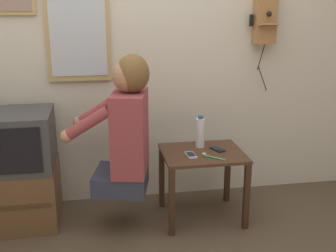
{
  "coord_description": "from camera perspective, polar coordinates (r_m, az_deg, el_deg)",
  "views": [
    {
      "loc": [
        -0.32,
        -2.27,
        1.58
      ],
      "look_at": [
        0.16,
        0.49,
        0.75
      ],
      "focal_mm": 45.0,
      "sensor_mm": 36.0,
      "label": 1
    }
  ],
  "objects": [
    {
      "name": "wall_back",
      "position": [
        3.31,
        -4.28,
        11.17
      ],
      "size": [
        6.8,
        0.05,
        2.55
      ],
      "color": "beige",
      "rests_on": "ground_plane"
    },
    {
      "name": "side_table",
      "position": [
        3.13,
        4.68,
        -5.21
      ],
      "size": [
        0.59,
        0.49,
        0.52
      ],
      "color": "#422819",
      "rests_on": "ground_plane"
    },
    {
      "name": "person",
      "position": [
        2.87,
        -5.7,
        -0.17
      ],
      "size": [
        0.62,
        0.5,
        0.95
      ],
      "rotation": [
        0.0,
        0.0,
        1.35
      ],
      "color": "#2D3347",
      "rests_on": "ground_plane"
    },
    {
      "name": "tv_stand",
      "position": [
        3.31,
        -20.02,
        -8.77
      ],
      "size": [
        0.62,
        0.5,
        0.44
      ],
      "color": "brown",
      "rests_on": "ground_plane"
    },
    {
      "name": "television",
      "position": [
        3.15,
        -20.6,
        -1.84
      ],
      "size": [
        0.59,
        0.49,
        0.4
      ],
      "color": "#38383A",
      "rests_on": "tv_stand"
    },
    {
      "name": "wall_phone_antique",
      "position": [
        3.46,
        13.0,
        14.25
      ],
      "size": [
        0.21,
        0.19,
        0.82
      ],
      "color": "#9E6B3D"
    },
    {
      "name": "wall_mirror",
      "position": [
        3.24,
        -12.14,
        12.91
      ],
      "size": [
        0.47,
        0.04,
        0.79
      ],
      "color": "tan"
    },
    {
      "name": "cell_phone_held",
      "position": [
        3.01,
        3.11,
        -3.93
      ],
      "size": [
        0.07,
        0.13,
        0.01
      ],
      "rotation": [
        0.0,
        0.0,
        0.06
      ],
      "color": "silver",
      "rests_on": "side_table"
    },
    {
      "name": "cell_phone_spare",
      "position": [
        3.14,
        6.7,
        -3.13
      ],
      "size": [
        0.1,
        0.14,
        0.01
      ],
      "rotation": [
        0.0,
        0.0,
        0.41
      ],
      "color": "black",
      "rests_on": "side_table"
    },
    {
      "name": "water_bottle",
      "position": [
        3.16,
        4.38,
        -0.88
      ],
      "size": [
        0.07,
        0.07,
        0.24
      ],
      "color": "silver",
      "rests_on": "side_table"
    },
    {
      "name": "toothbrush",
      "position": [
        2.98,
        5.98,
        -4.17
      ],
      "size": [
        0.14,
        0.13,
        0.02
      ],
      "rotation": [
        0.0,
        0.0,
        0.82
      ],
      "color": "#4CBF66",
      "rests_on": "side_table"
    }
  ]
}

